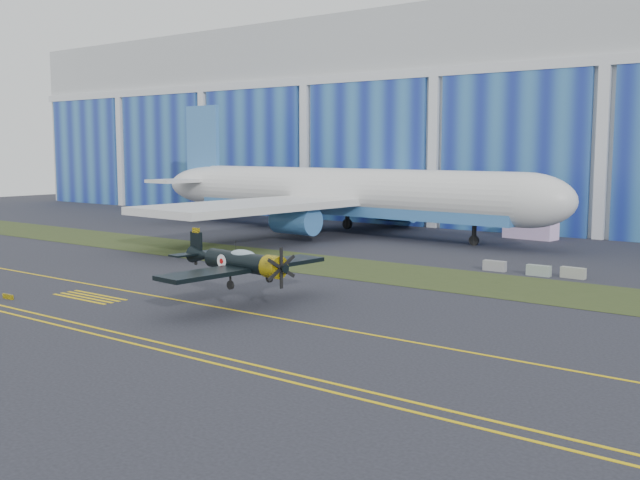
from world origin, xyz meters
The scene contains 14 objects.
ground centered at (0.00, 0.00, 0.00)m, with size 260.00×260.00×0.00m, color #2B2C35.
grass_median centered at (0.00, 14.00, 0.02)m, with size 260.00×10.00×0.02m, color #475128.
taxiway_centreline centered at (0.00, -5.00, 0.01)m, with size 200.00×0.20×0.02m, color yellow.
edge_line_near centered at (0.00, -14.50, 0.01)m, with size 80.00×0.20×0.02m, color yellow.
edge_line_far centered at (0.00, -13.50, 0.01)m, with size 80.00×0.20×0.02m, color yellow.
hold_short_ladder centered at (-18.00, -8.10, 0.01)m, with size 6.00×2.40×0.02m, color yellow, non-canonical shape.
guard_board_left centered at (-22.00, -12.00, 0.17)m, with size 1.20×0.15×0.35m, color yellow.
warbird centered at (-7.65, -3.53, 2.97)m, with size 11.97×14.00×3.88m.
jetliner centered at (-27.39, 36.20, 11.57)m, with size 69.49×60.01×23.15m.
shipping_container centered at (-6.55, 44.93, 1.32)m, with size 6.08×2.43×2.64m, color #F9CBFD.
cart centered at (-60.66, 42.73, 0.59)m, with size 1.95×1.17×1.17m, color white.
barrier_a centered at (0.09, 20.32, 0.45)m, with size 2.00×0.60×0.90m, color gray.
barrier_b centered at (4.08, 20.17, 0.45)m, with size 2.00×0.60×0.90m, color gray.
barrier_c centered at (6.76, 20.76, 0.45)m, with size 2.00×0.60×0.90m, color #999C8D.
Camera 1 is at (26.96, -39.79, 10.49)m, focal length 42.00 mm.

